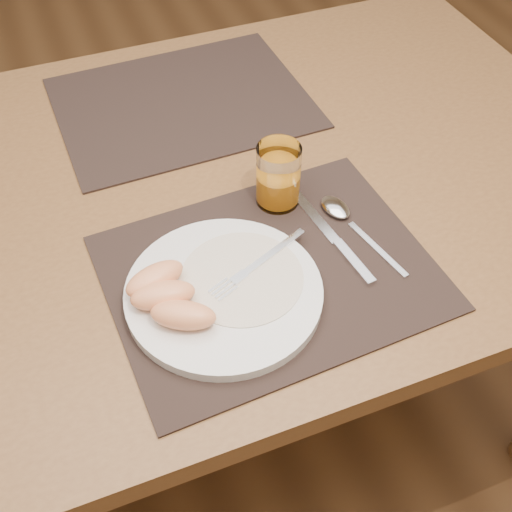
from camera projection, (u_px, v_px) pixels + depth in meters
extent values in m
plane|color=brown|center=(223.00, 407.00, 1.60)|extent=(5.00, 5.00, 0.00)
cube|color=brown|center=(206.00, 190.00, 1.06)|extent=(1.40, 0.90, 0.04)
cylinder|color=brown|center=(390.00, 150.00, 1.72)|extent=(0.06, 0.06, 0.71)
cube|color=black|center=(270.00, 272.00, 0.91)|extent=(0.47, 0.37, 0.00)
cube|color=black|center=(182.00, 103.00, 1.18)|extent=(0.46, 0.36, 0.00)
cylinder|color=white|center=(224.00, 293.00, 0.87)|extent=(0.27, 0.27, 0.02)
cylinder|color=white|center=(242.00, 277.00, 0.88)|extent=(0.17, 0.17, 0.00)
cube|color=silver|center=(275.00, 251.00, 0.91)|extent=(0.11, 0.05, 0.00)
cube|color=silver|center=(239.00, 278.00, 0.88)|extent=(0.03, 0.02, 0.00)
cube|color=silver|center=(223.00, 290.00, 0.86)|extent=(0.04, 0.04, 0.00)
cube|color=silver|center=(314.00, 215.00, 0.98)|extent=(0.03, 0.13, 0.00)
cube|color=silver|center=(354.00, 262.00, 0.92)|extent=(0.02, 0.09, 0.01)
cube|color=silver|center=(377.00, 249.00, 0.93)|extent=(0.03, 0.12, 0.00)
ellipsoid|color=silver|center=(335.00, 207.00, 0.99)|extent=(0.05, 0.06, 0.01)
cylinder|color=white|center=(278.00, 175.00, 0.97)|extent=(0.07, 0.07, 0.10)
cylinder|color=orange|center=(278.00, 187.00, 0.99)|extent=(0.06, 0.06, 0.05)
ellipsoid|color=#FDA267|center=(183.00, 315.00, 0.82)|extent=(0.09, 0.08, 0.03)
ellipsoid|color=#FDA267|center=(163.00, 295.00, 0.84)|extent=(0.09, 0.05, 0.03)
ellipsoid|color=#FDA267|center=(155.00, 279.00, 0.86)|extent=(0.09, 0.06, 0.03)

